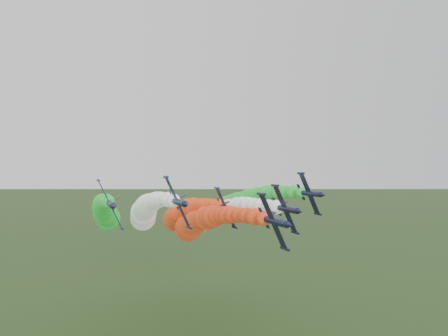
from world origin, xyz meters
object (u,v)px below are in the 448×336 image
Objects in this scene: jet_outer_left at (106,212)px; jet_trail at (180,214)px; jet_inner_right at (212,215)px; jet_outer_right at (232,206)px; jet_lead at (197,223)px; jet_inner_left at (145,212)px.

jet_trail is (26.13, 11.15, -2.71)m from jet_outer_left.
jet_outer_right is at bearing 46.18° from jet_inner_right.
jet_inner_left reaches higher than jet_lead.
jet_trail is at bearing 23.10° from jet_outer_left.
jet_lead is 1.00× the size of jet_trail.
jet_inner_right is 16.31m from jet_outer_right.
jet_outer_right reaches higher than jet_inner_left.
jet_inner_right is at bearing -77.93° from jet_trail.
jet_trail is at bearing 85.19° from jet_lead.
jet_inner_right reaches higher than jet_trail.
jet_outer_right is at bearing -31.29° from jet_trail.
jet_lead is at bearing -94.81° from jet_trail.
jet_outer_left is at bearing -177.88° from jet_outer_right.
jet_inner_right is (19.87, -2.96, -1.46)m from jet_inner_left.
jet_inner_left is 12.99m from jet_outer_left.
jet_inner_right is at bearing -8.47° from jet_inner_left.
jet_outer_right is at bearing 15.70° from jet_inner_left.
jet_inner_left reaches higher than jet_trail.
jet_outer_left is 1.00× the size of jet_outer_right.
jet_inner_left reaches higher than jet_outer_left.
jet_lead is 17.03m from jet_inner_left.
jet_outer_left is at bearing 142.70° from jet_lead.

